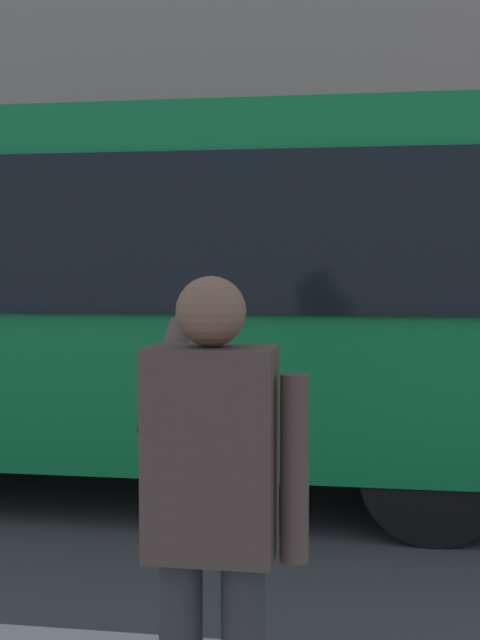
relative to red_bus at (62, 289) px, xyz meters
The scene contains 4 objects.
ground_plane 2.35m from the red_bus, 165.73° to the right, with size 60.00×60.00×0.00m, color #38383A.
building_facade_far 8.54m from the red_bus, 102.57° to the right, with size 28.00×1.55×12.00m.
red_bus is the anchor object (origin of this frame).
pedestrian_photographer 4.81m from the red_bus, 116.20° to the left, with size 0.53×0.52×1.70m.
Camera 1 is at (-1.00, 7.24, 1.88)m, focal length 47.23 mm.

